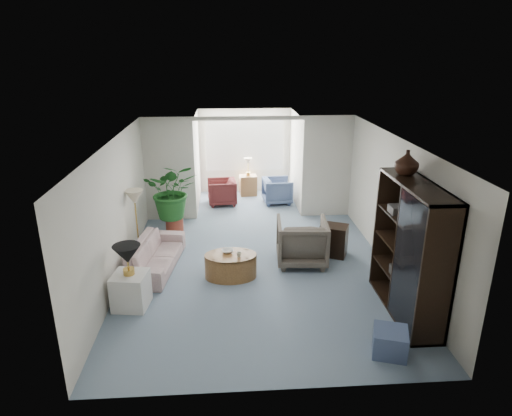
{
  "coord_description": "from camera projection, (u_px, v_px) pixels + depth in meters",
  "views": [
    {
      "loc": [
        -0.56,
        -7.4,
        3.97
      ],
      "look_at": [
        0.0,
        0.6,
        1.1
      ],
      "focal_mm": 31.34,
      "sensor_mm": 36.0,
      "label": 1
    }
  ],
  "objects": [
    {
      "name": "coffee_bowl",
      "position": [
        228.0,
        251.0,
        8.17
      ],
      "size": [
        0.25,
        0.25,
        0.05
      ],
      "primitive_type": "imported",
      "rotation": [
        0.0,
        0.0,
        0.23
      ],
      "color": "silver",
      "rests_on": "coffee_table"
    },
    {
      "name": "sofa",
      "position": [
        155.0,
        255.0,
        8.49
      ],
      "size": [
        0.99,
        1.97,
        0.55
      ],
      "primitive_type": "imported",
      "rotation": [
        0.0,
        0.0,
        1.43
      ],
      "color": "beige",
      "rests_on": "ground"
    },
    {
      "name": "back_pier_left",
      "position": [
        169.0,
        170.0,
        10.6
      ],
      "size": [
        1.2,
        0.12,
        2.5
      ],
      "primitive_type": "cube",
      "color": "silver",
      "rests_on": "ground"
    },
    {
      "name": "ottoman",
      "position": [
        390.0,
        342.0,
        6.11
      ],
      "size": [
        0.57,
        0.57,
        0.36
      ],
      "primitive_type": "cube",
      "rotation": [
        0.0,
        0.0,
        -0.32
      ],
      "color": "#4B5D82",
      "rests_on": "ground"
    },
    {
      "name": "back_pier_right",
      "position": [
        327.0,
        167.0,
        10.84
      ],
      "size": [
        1.2,
        0.12,
        2.5
      ],
      "primitive_type": "cube",
      "color": "silver",
      "rests_on": "ground"
    },
    {
      "name": "wingback_chair",
      "position": [
        302.0,
        241.0,
        8.65
      ],
      "size": [
        1.02,
        1.05,
        0.89
      ],
      "primitive_type": "imported",
      "rotation": [
        0.0,
        0.0,
        3.06
      ],
      "color": "#62594E",
      "rests_on": "ground"
    },
    {
      "name": "side_table_dark",
      "position": [
        333.0,
        240.0,
        9.02
      ],
      "size": [
        0.66,
        0.61,
        0.64
      ],
      "primitive_type": "cube",
      "rotation": [
        0.0,
        0.0,
        -0.43
      ],
      "color": "black",
      "rests_on": "ground"
    },
    {
      "name": "back_header",
      "position": [
        249.0,
        118.0,
        10.32
      ],
      "size": [
        2.6,
        0.12,
        0.1
      ],
      "primitive_type": "cube",
      "color": "silver",
      "rests_on": "back_pier_left"
    },
    {
      "name": "floor_lamp",
      "position": [
        134.0,
        197.0,
        8.66
      ],
      "size": [
        0.36,
        0.36,
        0.28
      ],
      "primitive_type": "cone",
      "color": "beige",
      "rests_on": "ground"
    },
    {
      "name": "shelf_clutter",
      "position": [
        410.0,
        252.0,
        6.71
      ],
      "size": [
        0.3,
        1.29,
        1.06
      ],
      "color": "#494643",
      "rests_on": "entertainment_cabinet"
    },
    {
      "name": "cabinet_urn",
      "position": [
        407.0,
        162.0,
        6.87
      ],
      "size": [
        0.37,
        0.37,
        0.39
      ],
      "primitive_type": "imported",
      "color": "#321A10",
      "rests_on": "entertainment_cabinet"
    },
    {
      "name": "sunroom_table",
      "position": [
        248.0,
        185.0,
        12.75
      ],
      "size": [
        0.5,
        0.4,
        0.57
      ],
      "primitive_type": "cube",
      "rotation": [
        0.0,
        0.0,
        0.08
      ],
      "color": "#976437",
      "rests_on": "ground"
    },
    {
      "name": "sunroom_chair_blue",
      "position": [
        277.0,
        191.0,
        12.07
      ],
      "size": [
        0.81,
        0.79,
        0.69
      ],
      "primitive_type": "imported",
      "rotation": [
        0.0,
        0.0,
        1.65
      ],
      "color": "#4B5D82",
      "rests_on": "ground"
    },
    {
      "name": "coffee_cup",
      "position": [
        239.0,
        255.0,
        7.99
      ],
      "size": [
        0.11,
        0.11,
        0.08
      ],
      "primitive_type": "imported",
      "rotation": [
        0.0,
        0.0,
        0.23
      ],
      "color": "#B9B5A1",
      "rests_on": "coffee_table"
    },
    {
      "name": "window_pane",
      "position": [
        245.0,
        144.0,
        12.72
      ],
      "size": [
        2.2,
        0.02,
        1.5
      ],
      "primitive_type": "cube",
      "color": "white"
    },
    {
      "name": "plant_pot",
      "position": [
        175.0,
        224.0,
        10.27
      ],
      "size": [
        0.4,
        0.4,
        0.32
      ],
      "primitive_type": "cylinder",
      "color": "brown",
      "rests_on": "ground"
    },
    {
      "name": "coffee_table",
      "position": [
        231.0,
        266.0,
        8.16
      ],
      "size": [
        1.14,
        1.14,
        0.45
      ],
      "primitive_type": "cylinder",
      "rotation": [
        0.0,
        0.0,
        0.23
      ],
      "color": "#976437",
      "rests_on": "ground"
    },
    {
      "name": "house_plant",
      "position": [
        172.0,
        191.0,
        9.99
      ],
      "size": [
        1.17,
        1.01,
        1.3
      ],
      "primitive_type": "imported",
      "color": "#1F5B20",
      "rests_on": "plant_pot"
    },
    {
      "name": "entertainment_cabinet",
      "position": [
        410.0,
        250.0,
        6.83
      ],
      "size": [
        0.51,
        1.91,
        2.12
      ],
      "primitive_type": "cube",
      "color": "black",
      "rests_on": "ground"
    },
    {
      "name": "framed_picture",
      "position": [
        399.0,
        186.0,
        7.82
      ],
      "size": [
        0.04,
        0.5,
        0.4
      ],
      "primitive_type": "cube",
      "color": "#BBAC96"
    },
    {
      "name": "table_lamp",
      "position": [
        127.0,
        254.0,
        6.98
      ],
      "size": [
        0.44,
        0.44,
        0.3
      ],
      "primitive_type": "cone",
      "color": "black",
      "rests_on": "end_table"
    },
    {
      "name": "window_blinds",
      "position": [
        245.0,
        144.0,
        12.69
      ],
      "size": [
        2.2,
        0.02,
        1.5
      ],
      "primitive_type": "cube",
      "color": "white"
    },
    {
      "name": "floor",
      "position": [
        258.0,
        274.0,
        8.32
      ],
      "size": [
        6.0,
        6.0,
        0.0
      ],
      "primitive_type": "plane",
      "color": "gray",
      "rests_on": "ground"
    },
    {
      "name": "end_table",
      "position": [
        131.0,
        290.0,
        7.2
      ],
      "size": [
        0.6,
        0.6,
        0.58
      ],
      "primitive_type": "cube",
      "rotation": [
        0.0,
        0.0,
        -0.14
      ],
      "color": "silver",
      "rests_on": "ground"
    },
    {
      "name": "sunroom_floor",
      "position": [
        247.0,
        203.0,
        12.17
      ],
      "size": [
        2.6,
        2.6,
        0.0
      ],
      "primitive_type": "plane",
      "color": "gray",
      "rests_on": "ground"
    },
    {
      "name": "sunroom_chair_maroon",
      "position": [
        222.0,
        192.0,
        11.97
      ],
      "size": [
        0.8,
        0.79,
        0.68
      ],
      "primitive_type": "imported",
      "rotation": [
        0.0,
        0.0,
        -1.49
      ],
      "color": "#5D231F",
      "rests_on": "ground"
    }
  ]
}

